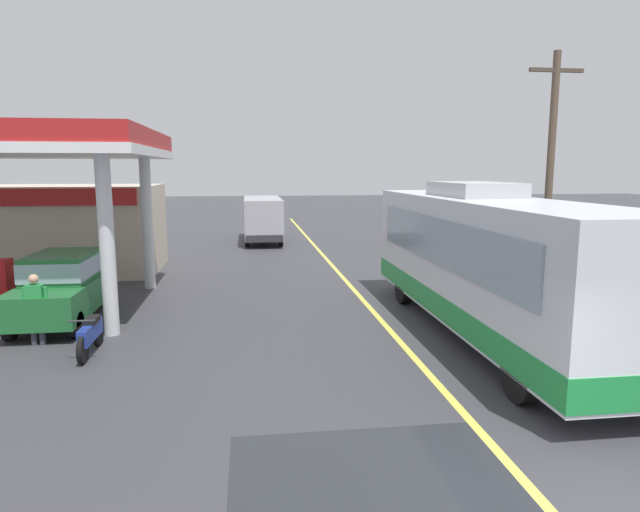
# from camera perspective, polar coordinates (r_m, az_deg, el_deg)

# --- Properties ---
(ground) EXTENTS (120.00, 120.00, 0.00)m
(ground) POSITION_cam_1_polar(r_m,az_deg,el_deg) (25.59, 0.39, 0.00)
(ground) COLOR #38383D
(lane_divider_stripe) EXTENTS (0.16, 50.00, 0.01)m
(lane_divider_stripe) POSITION_cam_1_polar(r_m,az_deg,el_deg) (20.73, 2.30, -2.13)
(lane_divider_stripe) COLOR #D8CC4C
(lane_divider_stripe) RESTS_ON ground
(wet_puddle_patch) EXTENTS (3.82, 3.47, 0.01)m
(wet_puddle_patch) POSITION_cam_1_polar(r_m,az_deg,el_deg) (7.47, 6.49, -23.43)
(wet_puddle_patch) COLOR #26282D
(wet_puddle_patch) RESTS_ON ground
(coach_bus_main) EXTENTS (2.60, 11.04, 3.69)m
(coach_bus_main) POSITION_cam_1_polar(r_m,az_deg,el_deg) (13.82, 17.10, -0.91)
(coach_bus_main) COLOR silver
(coach_bus_main) RESTS_ON ground
(gas_station_roadside) EXTENTS (9.10, 11.95, 5.10)m
(gas_station_roadside) POSITION_cam_1_polar(r_m,az_deg,el_deg) (21.63, -26.66, 4.40)
(gas_station_roadside) COLOR #B21E1E
(gas_station_roadside) RESTS_ON ground
(car_at_pump) EXTENTS (1.70, 4.20, 1.82)m
(car_at_pump) POSITION_cam_1_polar(r_m,az_deg,el_deg) (15.99, -25.23, -2.64)
(car_at_pump) COLOR #1E602D
(car_at_pump) RESTS_ON ground
(minibus_opposing_lane) EXTENTS (2.04, 6.13, 2.44)m
(minibus_opposing_lane) POSITION_cam_1_polar(r_m,az_deg,el_deg) (30.74, -6.01, 4.23)
(minibus_opposing_lane) COLOR #A5A5AD
(minibus_opposing_lane) RESTS_ON ground
(motorcycle_parked_forecourt) EXTENTS (0.55, 1.80, 0.92)m
(motorcycle_parked_forecourt) POSITION_cam_1_polar(r_m,az_deg,el_deg) (13.07, -22.82, -7.52)
(motorcycle_parked_forecourt) COLOR black
(motorcycle_parked_forecourt) RESTS_ON ground
(pedestrian_near_pump) EXTENTS (0.55, 0.22, 1.66)m
(pedestrian_near_pump) POSITION_cam_1_polar(r_m,az_deg,el_deg) (14.12, -27.53, -4.60)
(pedestrian_near_pump) COLOR #33333F
(pedestrian_near_pump) RESTS_ON ground
(utility_pole_roadside) EXTENTS (1.80, 0.24, 7.71)m
(utility_pole_roadside) POSITION_cam_1_polar(r_m,az_deg,el_deg) (19.48, 22.87, 8.40)
(utility_pole_roadside) COLOR brown
(utility_pole_roadside) RESTS_ON ground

